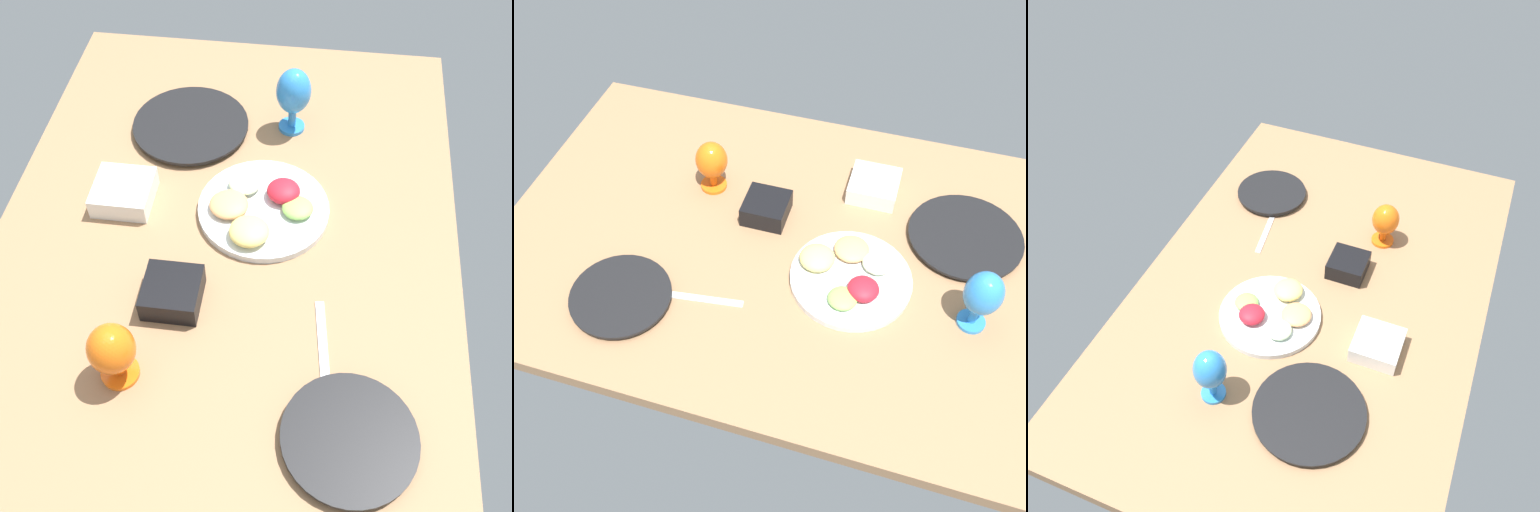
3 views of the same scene
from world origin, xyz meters
TOP-DOWN VIEW (x-y plane):
  - ground_plane at (0.00, 0.00)cm, footprint 160.00×104.00cm
  - dinner_plate_left at (-40.46, -14.26)cm, footprint 29.81×29.81cm
  - dinner_plate_right at (37.58, 29.25)cm, footprint 24.70×24.70cm
  - fruit_platter at (-13.96, 7.30)cm, footprint 30.24×30.24cm
  - hurricane_glass_blue at (-44.23, 11.58)cm, footprint 8.73×8.73cm
  - hurricane_glass_orange at (29.76, -14.43)cm, footprint 8.82×8.82cm
  - square_bowl_white at (-14.10, -24.91)cm, footprint 13.31×13.31cm
  - square_bowl_black at (12.09, -7.81)cm, footprint 11.65×11.65cm
  - fork_by_right_plate at (17.74, 23.40)cm, footprint 18.08×4.08cm

SIDE VIEW (x-z plane):
  - ground_plane at x=0.00cm, z-range -4.00..0.00cm
  - fork_by_right_plate at x=17.74cm, z-range 0.00..0.60cm
  - dinner_plate_left at x=-40.46cm, z-range 0.04..2.08cm
  - dinner_plate_right at x=37.58cm, z-range 0.04..2.25cm
  - fruit_platter at x=-13.96cm, z-range -0.94..4.61cm
  - square_bowl_white at x=-14.10cm, z-range 0.29..5.41cm
  - square_bowl_black at x=12.09cm, z-range 0.33..6.08cm
  - hurricane_glass_orange at x=29.76cm, z-range 1.56..16.69cm
  - hurricane_glass_blue at x=-44.23cm, z-range 2.20..19.80cm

